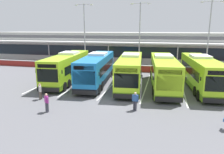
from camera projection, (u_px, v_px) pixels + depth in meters
ground_plane at (119, 101)px, 20.65m from camera, size 200.00×200.00×0.00m
terminal_building at (146, 47)px, 45.43m from camera, size 70.00×13.00×6.00m
red_barrier_wall at (138, 68)px, 34.24m from camera, size 60.00×0.40×1.10m
coach_bus_leftmost at (68, 68)px, 27.96m from camera, size 3.90×12.34×3.78m
coach_bus_left_centre at (97, 69)px, 26.94m from camera, size 3.90×12.34×3.78m
coach_bus_centre at (130, 71)px, 25.76m from camera, size 3.90×12.34×3.78m
coach_bus_right_centre at (163, 73)px, 24.84m from camera, size 3.90×12.34×3.78m
coach_bus_rightmost at (201, 73)px, 24.53m from camera, size 3.90×12.34×3.78m
bay_stripe_far_west at (53, 80)px, 28.79m from camera, size 0.14×13.00×0.01m
bay_stripe_west at (82, 82)px, 27.80m from camera, size 0.14×13.00×0.01m
bay_stripe_mid_west at (113, 84)px, 26.82m from camera, size 0.14×13.00×0.01m
bay_stripe_centre at (146, 86)px, 25.83m from camera, size 0.14×13.00×0.01m
bay_stripe_mid_east at (183, 88)px, 24.84m from camera, size 0.14×13.00×0.01m
bay_stripe_east at (222, 91)px, 23.85m from camera, size 0.14×13.00×0.01m
pedestrian_child at (47, 102)px, 17.62m from camera, size 0.50×0.42×1.62m
pedestrian_near_bin at (40, 91)px, 20.78m from camera, size 0.42×0.47×1.62m
pedestrian_approaching_bus at (135, 101)px, 17.97m from camera, size 0.53×0.31×1.62m
lamp_post_west at (85, 32)px, 37.35m from camera, size 3.24×0.28×11.00m
lamp_post_centre at (140, 32)px, 35.50m from camera, size 3.24×0.28×11.00m
lamp_post_east at (209, 32)px, 33.04m from camera, size 3.24×0.28×11.00m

